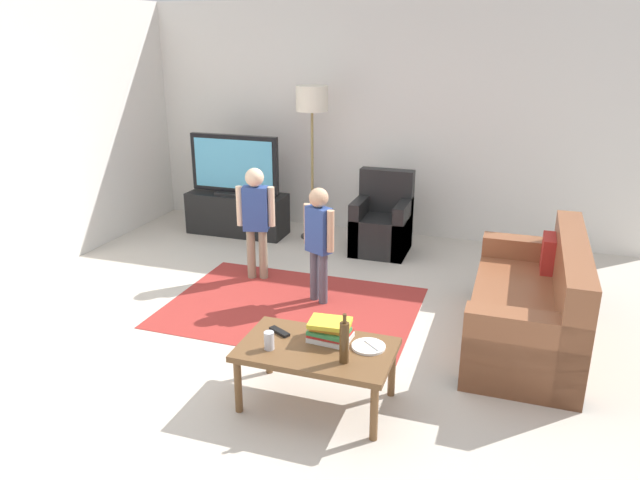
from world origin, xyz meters
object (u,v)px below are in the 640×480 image
at_px(coffee_table, 317,354).
at_px(plate, 369,346).
at_px(floor_lamp, 312,107).
at_px(tv, 234,165).
at_px(armchair, 382,225).
at_px(couch, 536,309).
at_px(bottle, 344,342).
at_px(tv_stand, 238,214).
at_px(tv_remote, 279,332).
at_px(book_stack, 330,330).
at_px(soda_can, 269,341).
at_px(child_near_tv, 256,213).
at_px(child_center, 319,235).

distance_m(coffee_table, plate, 0.34).
relative_size(floor_lamp, plate, 8.09).
relative_size(tv, armchair, 1.22).
distance_m(couch, bottle, 1.88).
relative_size(coffee_table, bottle, 3.07).
distance_m(tv_stand, tv, 0.60).
height_order(armchair, tv_remote, armchair).
height_order(armchair, book_stack, armchair).
xyz_separation_m(floor_lamp, plate, (1.48, -3.13, -1.12)).
bearing_deg(book_stack, tv_stand, 125.84).
relative_size(soda_can, plate, 0.55).
xyz_separation_m(tv, floor_lamp, (0.92, 0.17, 0.70)).
bearing_deg(bottle, tv, 125.94).
bearing_deg(floor_lamp, bottle, -67.52).
height_order(child_near_tv, coffee_table, child_near_tv).
bearing_deg(floor_lamp, tv_stand, -170.58).
height_order(bottle, soda_can, bottle).
bearing_deg(armchair, tv, 179.41).
relative_size(floor_lamp, child_center, 1.66).
height_order(soda_can, plate, soda_can).
xyz_separation_m(armchair, coffee_table, (0.27, -3.03, 0.07)).
height_order(tv_stand, couch, couch).
bearing_deg(tv, tv_stand, 90.00).
height_order(floor_lamp, plate, floor_lamp).
bearing_deg(couch, coffee_table, -135.28).
bearing_deg(plate, armchair, 101.33).
distance_m(tv_stand, floor_lamp, 1.60).
height_order(child_center, plate, child_center).
bearing_deg(tv, child_near_tv, -55.82).
bearing_deg(armchair, book_stack, -83.72).
height_order(tv_remote, plate, plate).
bearing_deg(tv, plate, -50.89).
relative_size(couch, tv_remote, 10.59).
xyz_separation_m(bottle, plate, (0.10, 0.22, -0.13)).
bearing_deg(coffee_table, child_center, 108.34).
bearing_deg(tv, book_stack, -53.97).
bearing_deg(soda_can, tv, 119.56).
height_order(tv_stand, soda_can, soda_can).
bearing_deg(bottle, couch, 52.14).
distance_m(child_near_tv, book_stack, 2.18).
bearing_deg(tv_remote, tv_stand, 149.56).
distance_m(armchair, coffee_table, 3.05).
bearing_deg(tv_stand, tv, -90.00).
bearing_deg(tv, floor_lamp, 10.69).
bearing_deg(floor_lamp, coffee_table, -70.15).
xyz_separation_m(book_stack, plate, (0.27, -0.02, -0.06)).
relative_size(floor_lamp, soda_can, 14.83).
xyz_separation_m(armchair, book_stack, (0.32, -2.91, 0.19)).
xyz_separation_m(child_center, bottle, (0.72, -1.64, -0.09)).
xyz_separation_m(tv, child_center, (1.58, -1.53, -0.20)).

